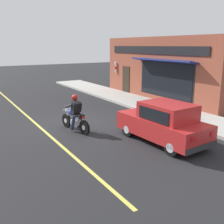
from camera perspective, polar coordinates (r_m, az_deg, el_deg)
name	(u,v)px	position (r m, az deg, el deg)	size (l,w,h in m)	color
ground_plane	(80,124)	(12.66, -6.98, -2.56)	(80.00, 80.00, 0.00)	black
sidewalk_curb	(131,100)	(17.70, 4.18, 2.60)	(2.60, 22.00, 0.14)	#ADAAA3
lane_stripe	(26,115)	(14.86, -18.21, -0.63)	(0.12, 19.80, 0.01)	#D1C64C
storefront_building	(155,69)	(17.95, 9.27, 9.20)	(1.25, 10.74, 4.20)	brown
motorcycle_with_rider	(75,116)	(11.49, -8.03, -0.84)	(0.68, 2.01, 1.62)	black
car_hatchback	(163,123)	(10.23, 11.12, -2.35)	(1.83, 3.86, 1.57)	black
traffic_cone	(189,112)	(13.59, 16.37, 0.01)	(0.36, 0.36, 0.60)	black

